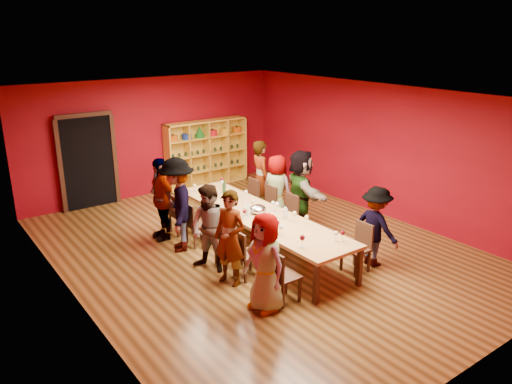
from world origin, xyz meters
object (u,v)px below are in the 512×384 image
(tasting_table, at_px, (259,216))
(spittoon_bowl, at_px, (258,209))
(chair_person_left_1, at_px, (244,252))
(person_right_2, at_px, (301,192))
(chair_person_right_3, at_px, (267,204))
(person_left_3, at_px, (177,205))
(chair_person_left_2, at_px, (225,240))
(person_left_4, at_px, (161,199))
(wine_bottle, at_px, (224,188))
(person_right_4, at_px, (261,178))
(chair_person_left_4, at_px, (177,212))
(chair_person_right_2, at_px, (288,213))
(person_left_0, at_px, (265,262))
(chair_person_left_0, at_px, (281,274))
(person_right_3, at_px, (277,189))
(person_left_2, at_px, (210,229))
(chair_person_right_4, at_px, (250,196))
(person_right_0, at_px, (376,227))
(person_left_1, at_px, (230,238))
(shelving_unit, at_px, (206,150))
(chair_person_right_0, at_px, (359,245))
(chair_person_left_3, at_px, (194,222))

(tasting_table, relative_size, spittoon_bowl, 13.56)
(chair_person_left_1, xyz_separation_m, person_right_2, (2.16, 1.01, 0.40))
(chair_person_right_3, height_order, spittoon_bowl, spittoon_bowl)
(person_left_3, xyz_separation_m, spittoon_bowl, (1.26, -0.89, -0.10))
(chair_person_left_2, bearing_deg, person_left_4, 100.58)
(wine_bottle, bearing_deg, person_right_4, 6.44)
(person_right_2, relative_size, chair_person_right_3, 2.02)
(chair_person_left_4, xyz_separation_m, chair_person_right_2, (1.82, -1.43, 0.00))
(chair_person_left_2, bearing_deg, tasting_table, 11.92)
(person_left_0, distance_m, chair_person_left_4, 3.47)
(chair_person_left_0, height_order, spittoon_bowl, spittoon_bowl)
(person_left_0, height_order, chair_person_left_1, person_left_0)
(chair_person_left_0, bearing_deg, person_right_3, 52.55)
(person_right_2, bearing_deg, person_left_2, 119.23)
(person_right_4, bearing_deg, person_left_0, 156.86)
(person_left_4, height_order, person_right_3, person_left_4)
(person_left_2, bearing_deg, chair_person_right_2, 76.98)
(chair_person_right_4, relative_size, spittoon_bowl, 2.68)
(spittoon_bowl, xyz_separation_m, wine_bottle, (0.13, 1.40, 0.04))
(chair_person_left_2, relative_size, person_left_4, 0.52)
(person_left_3, height_order, chair_person_left_4, person_left_3)
(tasting_table, height_order, chair_person_left_4, chair_person_left_4)
(chair_person_left_2, xyz_separation_m, chair_person_left_4, (0.00, 1.83, 0.00))
(wine_bottle, bearing_deg, person_right_2, -47.72)
(person_left_4, height_order, chair_person_right_4, person_left_4)
(person_right_3, xyz_separation_m, person_right_4, (0.03, 0.63, 0.11))
(chair_person_right_4, bearing_deg, chair_person_right_2, -90.00)
(person_left_3, xyz_separation_m, person_right_0, (2.57, -2.70, -0.18))
(tasting_table, relative_size, person_left_1, 2.73)
(tasting_table, height_order, chair_person_left_2, chair_person_left_2)
(chair_person_right_4, bearing_deg, wine_bottle, -171.09)
(person_left_2, relative_size, person_right_3, 1.03)
(person_right_3, bearing_deg, person_right_2, 169.11)
(shelving_unit, height_order, chair_person_left_4, shelving_unit)
(spittoon_bowl, bearing_deg, chair_person_right_3, 44.32)
(person_right_2, bearing_deg, chair_person_left_0, 152.93)
(person_left_2, relative_size, chair_person_right_4, 1.79)
(person_left_0, height_order, person_right_4, person_right_4)
(chair_person_right_0, distance_m, person_right_3, 2.72)
(person_right_4, relative_size, spittoon_bowl, 5.29)
(chair_person_left_4, xyz_separation_m, person_right_2, (2.16, -1.43, 0.40))
(chair_person_right_3, xyz_separation_m, wine_bottle, (-0.78, 0.51, 0.37))
(person_right_4, bearing_deg, shelving_unit, 8.92)
(chair_person_left_1, bearing_deg, chair_person_right_3, 43.47)
(chair_person_left_2, height_order, person_left_2, person_left_2)
(person_left_3, xyz_separation_m, chair_person_left_4, (0.35, 0.71, -0.43))
(chair_person_left_3, distance_m, chair_person_right_0, 3.25)
(person_right_2, distance_m, spittoon_bowl, 1.26)
(person_left_1, bearing_deg, chair_person_right_0, 45.12)
(chair_person_left_4, relative_size, person_left_4, 0.52)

